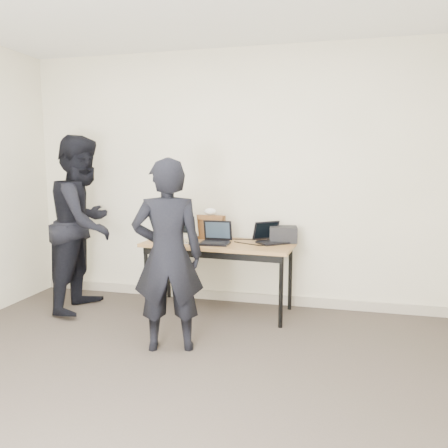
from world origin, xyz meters
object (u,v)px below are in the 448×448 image
(desk, at_px, (218,248))
(equipment_box, at_px, (283,234))
(laptop_beige, at_px, (178,235))
(laptop_center, at_px, (216,239))
(person_observer, at_px, (84,224))
(laptop_right, at_px, (270,238))
(person_typist, at_px, (168,256))
(leather_satchel, at_px, (208,226))

(desk, xyz_separation_m, equipment_box, (0.63, 0.19, 0.14))
(laptop_beige, distance_m, laptop_center, 0.44)
(laptop_center, distance_m, person_observer, 1.38)
(laptop_right, xyz_separation_m, person_typist, (-0.68, -1.09, 0.01))
(laptop_beige, height_order, laptop_right, laptop_beige)
(equipment_box, height_order, person_typist, person_typist)
(laptop_beige, bearing_deg, laptop_center, 4.04)
(leather_satchel, xyz_separation_m, person_observer, (-1.20, -0.44, 0.05))
(leather_satchel, height_order, person_typist, person_typist)
(laptop_beige, relative_size, laptop_center, 1.38)
(desk, bearing_deg, laptop_beige, -179.65)
(laptop_beige, distance_m, leather_satchel, 0.34)
(leather_satchel, xyz_separation_m, equipment_box, (0.81, -0.04, -0.05))
(laptop_right, bearing_deg, leather_satchel, 130.32)
(laptop_center, relative_size, person_observer, 0.16)
(desk, bearing_deg, person_observer, -167.24)
(person_observer, bearing_deg, laptop_beige, -78.90)
(laptop_beige, bearing_deg, leather_satchel, 52.12)
(laptop_center, height_order, equipment_box, laptop_center)
(equipment_box, bearing_deg, leather_satchel, 177.48)
(laptop_center, xyz_separation_m, person_typist, (-0.15, -0.92, 0.01))
(laptop_center, bearing_deg, laptop_right, 16.97)
(laptop_beige, xyz_separation_m, laptop_center, (0.43, -0.08, -0.00))
(laptop_center, distance_m, leather_satchel, 0.34)
(leather_satchel, bearing_deg, laptop_right, -10.68)
(desk, relative_size, equipment_box, 5.61)
(person_observer, bearing_deg, laptop_center, -86.83)
(desk, bearing_deg, equipment_box, 20.73)
(desk, bearing_deg, laptop_center, -99.17)
(laptop_beige, xyz_separation_m, person_typist, (0.28, -1.00, 0.01))
(laptop_beige, xyz_separation_m, equipment_box, (1.08, 0.17, 0.03))
(desk, relative_size, person_typist, 0.99)
(desk, xyz_separation_m, laptop_right, (0.51, 0.11, 0.11))
(laptop_right, relative_size, leather_satchel, 1.09)
(laptop_center, bearing_deg, laptop_beige, 167.91)
(leather_satchel, relative_size, person_typist, 0.23)
(desk, relative_size, laptop_center, 5.25)
(laptop_beige, bearing_deg, person_typist, -59.49)
(leather_satchel, relative_size, person_observer, 0.20)
(laptop_right, bearing_deg, laptop_center, 157.74)
(laptop_beige, xyz_separation_m, person_observer, (-0.94, -0.24, 0.12))
(laptop_center, distance_m, person_typist, 0.93)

